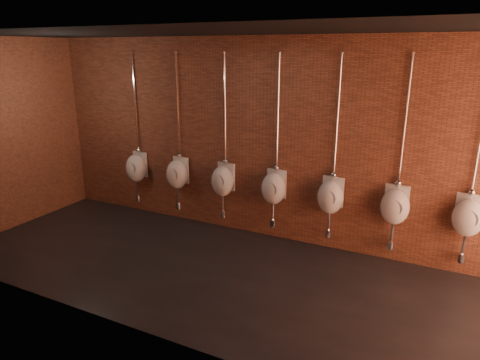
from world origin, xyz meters
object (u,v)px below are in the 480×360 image
object	(u,v)px
urinal_0	(136,167)
urinal_5	(395,205)
urinal_6	(468,216)
urinal_1	(177,173)
urinal_4	(331,196)
urinal_2	(223,180)
urinal_3	(274,187)

from	to	relation	value
urinal_0	urinal_5	bearing A→B (deg)	0.00
urinal_0	urinal_6	xyz separation A→B (m)	(5.49, 0.00, 0.00)
urinal_1	urinal_5	size ratio (longest dim) A/B	1.00
urinal_4	urinal_2	bearing A→B (deg)	180.00
urinal_4	urinal_5	size ratio (longest dim) A/B	1.00
urinal_4	urinal_6	xyz separation A→B (m)	(1.83, 0.00, 0.00)
urinal_1	urinal_6	xyz separation A→B (m)	(4.58, 0.00, 0.00)
urinal_0	urinal_1	world-z (taller)	same
urinal_0	urinal_6	distance (m)	5.49
urinal_2	urinal_3	distance (m)	0.92
urinal_1	urinal_3	distance (m)	1.83
urinal_3	urinal_4	world-z (taller)	same
urinal_6	urinal_3	bearing A→B (deg)	180.00
urinal_4	urinal_6	size ratio (longest dim) A/B	1.00
urinal_2	urinal_3	size ratio (longest dim) A/B	1.00
urinal_1	urinal_2	world-z (taller)	same
urinal_1	urinal_3	bearing A→B (deg)	0.00
urinal_1	urinal_2	xyz separation A→B (m)	(0.92, 0.00, 0.00)
urinal_0	urinal_5	world-z (taller)	same
urinal_5	urinal_0	bearing A→B (deg)	180.00
urinal_0	urinal_5	xyz separation A→B (m)	(4.58, 0.00, 0.00)
urinal_3	urinal_6	size ratio (longest dim) A/B	1.00
urinal_2	urinal_0	bearing A→B (deg)	180.00
urinal_4	urinal_5	xyz separation A→B (m)	(0.92, 0.00, 0.00)
urinal_3	urinal_0	bearing A→B (deg)	180.00
urinal_6	urinal_2	bearing A→B (deg)	180.00
urinal_4	urinal_6	distance (m)	1.83
urinal_3	urinal_4	bearing A→B (deg)	0.00
urinal_3	urinal_5	size ratio (longest dim) A/B	1.00
urinal_1	urinal_6	world-z (taller)	same
urinal_5	urinal_3	bearing A→B (deg)	180.00
urinal_3	urinal_4	size ratio (longest dim) A/B	1.00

